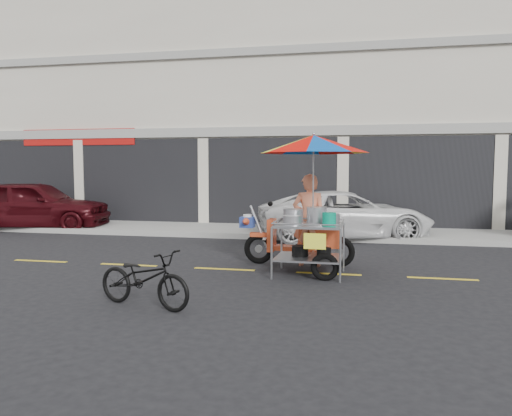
% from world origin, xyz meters
% --- Properties ---
extents(ground, '(90.00, 90.00, 0.00)m').
position_xyz_m(ground, '(0.00, 0.00, 0.00)').
color(ground, black).
extents(sidewalk, '(45.00, 3.00, 0.15)m').
position_xyz_m(sidewalk, '(0.00, 5.50, 0.07)').
color(sidewalk, gray).
rests_on(sidewalk, ground).
extents(shophouse_block, '(36.00, 8.11, 10.40)m').
position_xyz_m(shophouse_block, '(2.82, 10.59, 4.24)').
color(shophouse_block, beige).
rests_on(shophouse_block, ground).
extents(centerline, '(42.00, 0.10, 0.01)m').
position_xyz_m(centerline, '(0.00, 0.00, 0.00)').
color(centerline, gold).
rests_on(centerline, ground).
extents(maroon_sedan, '(4.88, 2.70, 1.57)m').
position_xyz_m(maroon_sedan, '(-9.53, 4.70, 0.78)').
color(maroon_sedan, '#34070B').
rests_on(maroon_sedan, ground).
extents(white_pickup, '(5.18, 3.48, 1.32)m').
position_xyz_m(white_pickup, '(0.14, 4.70, 0.66)').
color(white_pickup, white).
rests_on(white_pickup, ground).
extents(near_bicycle, '(1.65, 0.95, 0.82)m').
position_xyz_m(near_bicycle, '(-2.40, -2.74, 0.41)').
color(near_bicycle, black).
rests_on(near_bicycle, ground).
extents(food_vendor_rig, '(2.58, 2.10, 2.61)m').
position_xyz_m(food_vendor_rig, '(-0.37, 0.18, 1.64)').
color(food_vendor_rig, black).
rests_on(food_vendor_rig, ground).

